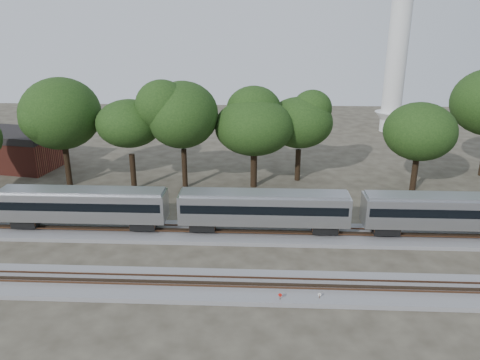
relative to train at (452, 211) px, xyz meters
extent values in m
plane|color=#383328|center=(-19.83, -6.00, -3.16)|extent=(160.00, 160.00, 0.00)
cube|color=slate|center=(-19.83, 0.00, -2.96)|extent=(160.00, 5.00, 0.40)
cube|color=brown|center=(-19.83, -0.72, -2.50)|extent=(160.00, 0.08, 0.15)
cube|color=brown|center=(-19.83, 0.72, -2.50)|extent=(160.00, 0.08, 0.15)
cube|color=slate|center=(-19.83, -10.00, -2.96)|extent=(160.00, 5.00, 0.40)
cube|color=brown|center=(-19.83, -10.72, -2.50)|extent=(160.00, 0.08, 0.15)
cube|color=brown|center=(-19.83, -9.28, -2.50)|extent=(160.00, 0.08, 0.15)
cube|color=#AAADB1|center=(-36.99, 0.00, -0.07)|extent=(17.05, 2.94, 2.94)
cube|color=black|center=(-36.99, 0.00, 0.22)|extent=(16.46, 2.99, 0.88)
cube|color=gray|center=(-36.99, 0.00, 1.44)|extent=(16.65, 2.35, 0.34)
cube|color=black|center=(-43.16, 0.00, -1.99)|extent=(2.55, 2.16, 0.88)
cube|color=black|center=(-30.82, 0.00, -1.99)|extent=(2.55, 2.16, 0.88)
cube|color=#AAADB1|center=(-18.55, 0.00, -0.07)|extent=(17.05, 2.94, 2.94)
cube|color=black|center=(-18.55, 0.00, 0.22)|extent=(16.46, 2.99, 0.88)
cube|color=gray|center=(-18.55, 0.00, 1.44)|extent=(16.65, 2.35, 0.34)
cube|color=black|center=(-24.73, 0.00, -1.99)|extent=(2.55, 2.16, 0.88)
cube|color=black|center=(-12.38, 0.00, -1.99)|extent=(2.55, 2.16, 0.88)
cube|color=#AAADB1|center=(-0.12, 0.00, -0.07)|extent=(17.05, 2.94, 2.94)
cube|color=black|center=(-0.12, 0.00, 0.22)|extent=(16.46, 2.99, 0.88)
cube|color=gray|center=(-0.12, 0.00, 1.44)|extent=(16.65, 2.35, 0.34)
cube|color=black|center=(-6.29, 0.00, -1.99)|extent=(2.55, 2.16, 0.88)
cylinder|color=#512D19|center=(-17.25, -12.00, -2.73)|extent=(0.06, 0.06, 0.85)
cylinder|color=red|center=(-17.25, -12.00, -2.36)|extent=(0.29, 0.13, 0.30)
cylinder|color=#512D19|center=(-14.16, -11.68, -2.77)|extent=(0.05, 0.05, 0.77)
cylinder|color=silver|center=(-14.16, -11.68, -2.43)|extent=(0.27, 0.04, 0.27)
cube|color=#512D19|center=(-12.17, -11.43, -3.01)|extent=(0.58, 0.46, 0.30)
cylinder|color=silver|center=(6.05, 47.34, 10.01)|extent=(3.76, 3.76, 26.33)
cone|color=silver|center=(6.05, 47.34, -1.28)|extent=(6.02, 6.02, 3.76)
cube|color=maroon|center=(-54.62, 21.30, -0.92)|extent=(12.39, 9.68, 4.47)
cube|color=black|center=(-54.62, 21.30, 1.82)|extent=(12.62, 9.92, 1.01)
cylinder|color=black|center=(-44.29, 13.96, -0.56)|extent=(0.70, 0.70, 5.20)
ellipsoid|color=black|center=(-44.29, 13.96, 6.49)|extent=(9.80, 9.80, 8.33)
cylinder|color=black|center=(-35.35, 12.98, -0.82)|extent=(0.70, 0.70, 4.68)
ellipsoid|color=black|center=(-35.35, 12.98, 5.53)|extent=(8.82, 8.82, 7.50)
cylinder|color=black|center=(-28.79, 13.80, -0.55)|extent=(0.70, 0.70, 5.22)
ellipsoid|color=black|center=(-28.79, 13.80, 6.54)|extent=(9.84, 9.84, 8.37)
cylinder|color=black|center=(-19.82, 14.60, -0.99)|extent=(0.70, 0.70, 4.34)
ellipsoid|color=black|center=(-19.82, 14.60, 4.90)|extent=(8.18, 8.18, 6.95)
cylinder|color=black|center=(-13.88, 17.45, -0.99)|extent=(0.70, 0.70, 4.32)
ellipsoid|color=black|center=(-13.88, 17.45, 4.88)|extent=(8.16, 8.16, 6.93)
cylinder|color=black|center=(0.73, 14.11, -1.06)|extent=(0.70, 0.70, 4.19)
ellipsoid|color=black|center=(0.73, 14.11, 4.63)|extent=(7.91, 7.91, 6.72)
camera|label=1|loc=(-18.93, -43.44, 18.20)|focal=35.00mm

